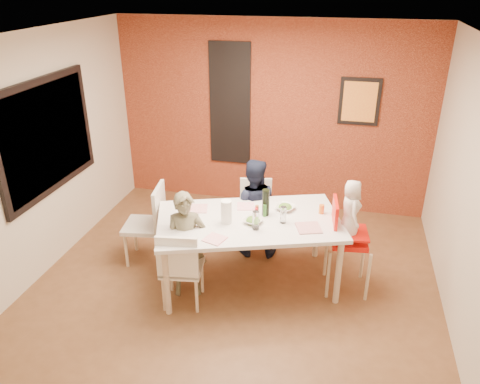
% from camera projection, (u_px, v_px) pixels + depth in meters
% --- Properties ---
extents(ground, '(4.50, 4.50, 0.00)m').
position_uv_depth(ground, '(234.00, 287.00, 5.29)').
color(ground, brown).
rests_on(ground, ground).
extents(ceiling, '(4.50, 4.50, 0.02)m').
position_uv_depth(ceiling, '(232.00, 38.00, 4.14)').
color(ceiling, silver).
rests_on(ceiling, wall_back).
extents(wall_back, '(4.50, 0.02, 2.70)m').
position_uv_depth(wall_back, '(271.00, 117.00, 6.70)').
color(wall_back, beige).
rests_on(wall_back, ground).
extents(wall_front, '(4.50, 0.02, 2.70)m').
position_uv_depth(wall_front, '(140.00, 326.00, 2.73)').
color(wall_front, beige).
rests_on(wall_front, ground).
extents(wall_left, '(0.02, 4.50, 2.70)m').
position_uv_depth(wall_left, '(37.00, 159.00, 5.18)').
color(wall_left, beige).
rests_on(wall_left, ground).
extents(wall_right, '(0.02, 4.50, 2.70)m').
position_uv_depth(wall_right, '(473.00, 200.00, 4.25)').
color(wall_right, beige).
rests_on(wall_right, ground).
extents(brick_accent_wall, '(4.50, 0.02, 2.70)m').
position_uv_depth(brick_accent_wall, '(271.00, 117.00, 6.68)').
color(brick_accent_wall, maroon).
rests_on(brick_accent_wall, ground).
extents(picture_window_frame, '(0.05, 1.70, 1.30)m').
position_uv_depth(picture_window_frame, '(47.00, 136.00, 5.27)').
color(picture_window_frame, black).
rests_on(picture_window_frame, wall_left).
extents(picture_window_pane, '(0.02, 1.55, 1.15)m').
position_uv_depth(picture_window_pane, '(48.00, 136.00, 5.27)').
color(picture_window_pane, black).
rests_on(picture_window_pane, wall_left).
extents(glassblock_strip, '(0.55, 0.03, 1.70)m').
position_uv_depth(glassblock_strip, '(230.00, 105.00, 6.73)').
color(glassblock_strip, silver).
rests_on(glassblock_strip, wall_back).
extents(glassblock_surround, '(0.60, 0.03, 1.76)m').
position_uv_depth(glassblock_surround, '(230.00, 105.00, 6.72)').
color(glassblock_surround, black).
rests_on(glassblock_surround, wall_back).
extents(art_print_frame, '(0.54, 0.03, 0.64)m').
position_uv_depth(art_print_frame, '(359.00, 102.00, 6.28)').
color(art_print_frame, black).
rests_on(art_print_frame, wall_back).
extents(art_print_canvas, '(0.44, 0.01, 0.54)m').
position_uv_depth(art_print_canvas, '(359.00, 102.00, 6.27)').
color(art_print_canvas, '#F5A336').
rests_on(art_print_canvas, wall_back).
extents(dining_table, '(2.20, 1.67, 0.81)m').
position_uv_depth(dining_table, '(249.00, 225.00, 5.06)').
color(dining_table, silver).
rests_on(dining_table, ground).
extents(chair_near, '(0.48, 0.48, 0.91)m').
position_uv_depth(chair_near, '(180.00, 266.00, 4.78)').
color(chair_near, silver).
rests_on(chair_near, ground).
extents(chair_far, '(0.47, 0.47, 0.87)m').
position_uv_depth(chair_far, '(256.00, 209.00, 5.96)').
color(chair_far, white).
rests_on(chair_far, ground).
extents(chair_left, '(0.52, 0.52, 0.99)m').
position_uv_depth(chair_left, '(151.00, 220.00, 5.57)').
color(chair_left, beige).
rests_on(chair_left, ground).
extents(high_chair, '(0.50, 0.50, 1.07)m').
position_uv_depth(high_chair, '(345.00, 237.00, 5.03)').
color(high_chair, red).
rests_on(high_chair, ground).
extents(child_near, '(0.51, 0.41, 1.21)m').
position_uv_depth(child_near, '(187.00, 245.00, 4.95)').
color(child_near, brown).
rests_on(child_near, ground).
extents(child_far, '(0.67, 0.55, 1.26)m').
position_uv_depth(child_far, '(253.00, 208.00, 5.69)').
color(child_far, black).
rests_on(child_far, ground).
extents(toddler, '(0.30, 0.38, 0.68)m').
position_uv_depth(toddler, '(351.00, 210.00, 4.89)').
color(toddler, silver).
rests_on(toddler, high_chair).
extents(plate_near_left, '(0.25, 0.25, 0.01)m').
position_uv_depth(plate_near_left, '(215.00, 239.00, 4.65)').
color(plate_near_left, white).
rests_on(plate_near_left, dining_table).
extents(plate_far_mid, '(0.23, 0.23, 0.01)m').
position_uv_depth(plate_far_mid, '(246.00, 206.00, 5.30)').
color(plate_far_mid, white).
rests_on(plate_far_mid, dining_table).
extents(plate_near_right, '(0.31, 0.31, 0.01)m').
position_uv_depth(plate_near_right, '(309.00, 228.00, 4.85)').
color(plate_near_right, silver).
rests_on(plate_near_right, dining_table).
extents(plate_far_left, '(0.26, 0.26, 0.01)m').
position_uv_depth(plate_far_left, '(197.00, 209.00, 5.25)').
color(plate_far_left, white).
rests_on(plate_far_left, dining_table).
extents(salad_bowl_a, '(0.25, 0.25, 0.05)m').
position_uv_depth(salad_bowl_a, '(253.00, 221.00, 4.95)').
color(salad_bowl_a, white).
rests_on(salad_bowl_a, dining_table).
extents(salad_bowl_b, '(0.27, 0.27, 0.05)m').
position_uv_depth(salad_bowl_b, '(285.00, 208.00, 5.23)').
color(salad_bowl_b, white).
rests_on(salad_bowl_b, dining_table).
extents(wine_bottle, '(0.08, 0.08, 0.30)m').
position_uv_depth(wine_bottle, '(266.00, 203.00, 5.06)').
color(wine_bottle, black).
rests_on(wine_bottle, dining_table).
extents(wine_glass_a, '(0.07, 0.07, 0.20)m').
position_uv_depth(wine_glass_a, '(256.00, 220.00, 4.80)').
color(wine_glass_a, white).
rests_on(wine_glass_a, dining_table).
extents(wine_glass_b, '(0.07, 0.07, 0.19)m').
position_uv_depth(wine_glass_b, '(283.00, 215.00, 4.93)').
color(wine_glass_b, silver).
rests_on(wine_glass_b, dining_table).
extents(paper_towel_roll, '(0.11, 0.11, 0.26)m').
position_uv_depth(paper_towel_roll, '(226.00, 212.00, 4.91)').
color(paper_towel_roll, white).
rests_on(paper_towel_roll, dining_table).
extents(condiment_red, '(0.04, 0.04, 0.14)m').
position_uv_depth(condiment_red, '(256.00, 214.00, 5.01)').
color(condiment_red, red).
rests_on(condiment_red, dining_table).
extents(condiment_green, '(0.04, 0.04, 0.14)m').
position_uv_depth(condiment_green, '(265.00, 210.00, 5.06)').
color(condiment_green, '#327727').
rests_on(condiment_green, dining_table).
extents(condiment_brown, '(0.04, 0.04, 0.15)m').
position_uv_depth(condiment_brown, '(257.00, 212.00, 5.02)').
color(condiment_brown, brown).
rests_on(condiment_brown, dining_table).
extents(sippy_cup, '(0.06, 0.06, 0.10)m').
position_uv_depth(sippy_cup, '(322.00, 209.00, 5.14)').
color(sippy_cup, orange).
rests_on(sippy_cup, dining_table).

